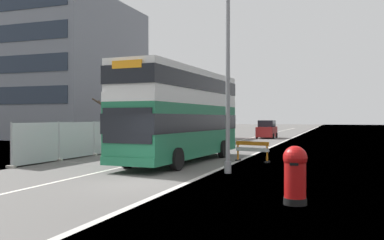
% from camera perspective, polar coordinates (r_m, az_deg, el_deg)
% --- Properties ---
extents(ground, '(140.00, 280.00, 0.10)m').
position_cam_1_polar(ground, '(14.80, -5.28, -8.82)').
color(ground, '#565451').
extents(double_decker_bus, '(3.17, 11.14, 4.76)m').
position_cam_1_polar(double_decker_bus, '(21.71, -1.36, 0.91)').
color(double_decker_bus, '#1E6B47').
rests_on(double_decker_bus, ground).
extents(lamppost_foreground, '(0.29, 0.70, 8.26)m').
position_cam_1_polar(lamppost_foreground, '(17.38, 4.92, 5.57)').
color(lamppost_foreground, gray).
rests_on(lamppost_foreground, ground).
extents(red_pillar_postbox, '(0.64, 0.64, 1.56)m').
position_cam_1_polar(red_pillar_postbox, '(11.43, 13.93, -6.98)').
color(red_pillar_postbox, black).
rests_on(red_pillar_postbox, ground).
extents(roadworks_barrier, '(1.87, 0.87, 1.06)m').
position_cam_1_polar(roadworks_barrier, '(22.05, 8.24, -3.95)').
color(roadworks_barrier, orange).
rests_on(roadworks_barrier, ground).
extents(construction_site_fence, '(0.44, 24.00, 2.11)m').
position_cam_1_polar(construction_site_fence, '(30.52, -8.09, -2.13)').
color(construction_site_fence, '#A8AAAD').
rests_on(construction_site_fence, ground).
extents(car_oncoming_near, '(1.95, 4.09, 2.09)m').
position_cam_1_polar(car_oncoming_near, '(41.96, 3.01, -1.50)').
color(car_oncoming_near, slate).
rests_on(car_oncoming_near, ground).
extents(car_receding_mid, '(2.00, 4.17, 2.03)m').
position_cam_1_polar(car_receding_mid, '(47.94, 10.20, -1.33)').
color(car_receding_mid, maroon).
rests_on(car_receding_mid, ground).
extents(bare_tree_far_verge_near, '(3.54, 2.63, 4.11)m').
position_cam_1_polar(bare_tree_far_verge_near, '(38.95, -10.84, 0.19)').
color(bare_tree_far_verge_near, '#4C3D2D').
rests_on(bare_tree_far_verge_near, ground).
extents(bare_tree_far_verge_mid, '(2.70, 3.29, 5.01)m').
position_cam_1_polar(bare_tree_far_verge_mid, '(56.26, -2.17, 0.27)').
color(bare_tree_far_verge_mid, '#4C3D2D').
rests_on(bare_tree_far_verge_mid, ground).
extents(backdrop_office_block, '(22.83, 16.46, 15.72)m').
position_cam_1_polar(backdrop_office_block, '(54.84, -20.67, 6.09)').
color(backdrop_office_block, gray).
rests_on(backdrop_office_block, ground).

